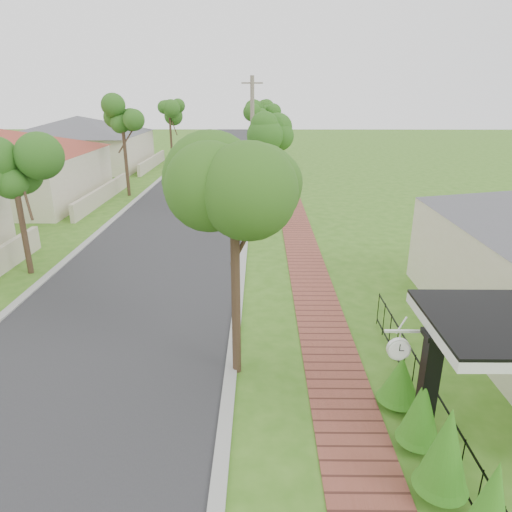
% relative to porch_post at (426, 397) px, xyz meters
% --- Properties ---
extents(ground, '(160.00, 160.00, 0.00)m').
position_rel_porch_post_xyz_m(ground, '(-4.55, 1.00, -1.12)').
color(ground, '#386B19').
rests_on(ground, ground).
extents(road, '(7.00, 120.00, 0.02)m').
position_rel_porch_post_xyz_m(road, '(-7.55, 21.00, -1.12)').
color(road, '#28282B').
rests_on(road, ground).
extents(kerb_right, '(0.30, 120.00, 0.10)m').
position_rel_porch_post_xyz_m(kerb_right, '(-3.90, 21.00, -1.12)').
color(kerb_right, '#9E9E99').
rests_on(kerb_right, ground).
extents(kerb_left, '(0.30, 120.00, 0.10)m').
position_rel_porch_post_xyz_m(kerb_left, '(-11.20, 21.00, -1.12)').
color(kerb_left, '#9E9E99').
rests_on(kerb_left, ground).
extents(sidewalk, '(1.50, 120.00, 0.03)m').
position_rel_porch_post_xyz_m(sidewalk, '(-1.30, 21.00, -1.12)').
color(sidewalk, brown).
rests_on(sidewalk, ground).
extents(porch_post, '(0.48, 0.48, 2.52)m').
position_rel_porch_post_xyz_m(porch_post, '(0.00, 0.00, 0.00)').
color(porch_post, black).
rests_on(porch_post, ground).
extents(picket_fence, '(0.03, 8.02, 1.00)m').
position_rel_porch_post_xyz_m(picket_fence, '(0.35, 1.00, -0.59)').
color(picket_fence, black).
rests_on(picket_fence, ground).
extents(street_trees, '(10.70, 37.65, 5.89)m').
position_rel_porch_post_xyz_m(street_trees, '(-7.42, 27.84, 3.42)').
color(street_trees, '#382619').
rests_on(street_trees, ground).
extents(hedge_row, '(0.83, 4.71, 2.26)m').
position_rel_porch_post_xyz_m(hedge_row, '(-0.10, -0.93, -0.25)').
color(hedge_row, '#267016').
rests_on(hedge_row, ground).
extents(far_house_grey, '(15.56, 15.56, 4.60)m').
position_rel_porch_post_xyz_m(far_house_grey, '(-19.52, 35.00, 1.22)').
color(far_house_grey, beige).
rests_on(far_house_grey, ground).
extents(parked_car_red, '(2.17, 4.05, 1.31)m').
position_rel_porch_post_xyz_m(parked_car_red, '(-5.53, 19.81, -0.47)').
color(parked_car_red, '#610E0E').
rests_on(parked_car_red, ground).
extents(parked_car_white, '(1.55, 4.09, 1.33)m').
position_rel_porch_post_xyz_m(parked_car_white, '(-4.15, 37.56, -0.45)').
color(parked_car_white, silver).
rests_on(parked_car_white, ground).
extents(near_tree, '(2.28, 2.28, 5.86)m').
position_rel_porch_post_xyz_m(near_tree, '(-3.75, 2.50, 3.55)').
color(near_tree, '#382619').
rests_on(near_tree, ground).
extents(utility_pole, '(1.20, 0.24, 7.46)m').
position_rel_porch_post_xyz_m(utility_pole, '(-3.65, 19.68, 2.67)').
color(utility_pole, gray).
rests_on(utility_pole, ground).
extents(station_clock, '(0.76, 0.13, 0.64)m').
position_rel_porch_post_xyz_m(station_clock, '(-0.49, 0.40, 0.83)').
color(station_clock, white).
rests_on(station_clock, ground).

